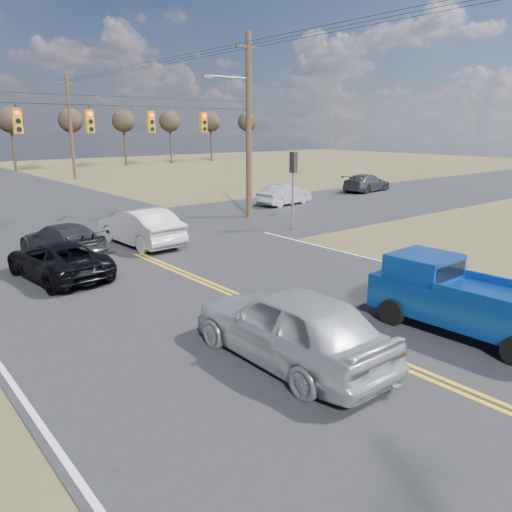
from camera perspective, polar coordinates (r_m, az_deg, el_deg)
ground at (r=10.99m, az=22.03°, el=-13.96°), size 160.00×160.00×0.00m
road_main at (r=17.56m, az=-7.60°, el=-2.33°), size 14.00×120.00×0.02m
road_cross at (r=24.54m, az=-17.51°, el=1.95°), size 120.00×12.00×0.02m
signal_gantry at (r=24.01m, az=-17.11°, el=13.92°), size 19.60×4.83×10.00m
utility_poles at (r=23.09m, az=-17.55°, el=14.30°), size 19.60×58.32×10.00m
treeline at (r=32.54m, az=-24.45°, el=14.40°), size 87.00×117.80×7.40m
pickup_truck at (r=13.51m, az=22.49°, el=-4.57°), size 2.10×4.94×1.83m
silver_suv at (r=11.00m, az=3.91°, el=-7.88°), size 2.05×5.06×1.72m
black_suv at (r=18.34m, az=-21.72°, el=-0.43°), size 2.61×4.85×1.29m
white_car_queue at (r=22.49m, az=-13.13°, el=3.29°), size 1.97×5.07×1.65m
dgrey_car_queue at (r=21.29m, az=-21.27°, el=1.67°), size 2.47×4.91×1.37m
cross_car_east_near at (r=33.53m, az=3.29°, el=7.00°), size 2.02×4.33×1.37m
cross_car_east_far at (r=41.58m, az=12.53°, el=8.16°), size 2.65×5.12×1.42m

